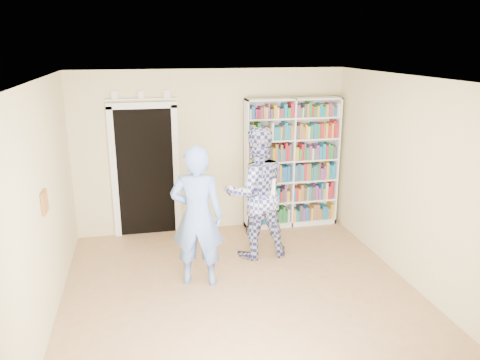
# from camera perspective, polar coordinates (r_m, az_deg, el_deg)

# --- Properties ---
(floor) EXTENTS (5.00, 5.00, 0.00)m
(floor) POSITION_cam_1_polar(r_m,az_deg,el_deg) (6.01, 0.59, -14.53)
(floor) COLOR #996C4A
(floor) RESTS_ON ground
(ceiling) EXTENTS (5.00, 5.00, 0.00)m
(ceiling) POSITION_cam_1_polar(r_m,az_deg,el_deg) (5.18, 0.68, 12.07)
(ceiling) COLOR white
(ceiling) RESTS_ON wall_back
(wall_back) EXTENTS (4.50, 0.00, 4.50)m
(wall_back) POSITION_cam_1_polar(r_m,az_deg,el_deg) (7.82, -3.47, 3.47)
(wall_back) COLOR beige
(wall_back) RESTS_ON floor
(wall_left) EXTENTS (0.00, 5.00, 5.00)m
(wall_left) POSITION_cam_1_polar(r_m,az_deg,el_deg) (5.43, -23.23, -3.67)
(wall_left) COLOR beige
(wall_left) RESTS_ON floor
(wall_right) EXTENTS (0.00, 5.00, 5.00)m
(wall_right) POSITION_cam_1_polar(r_m,az_deg,el_deg) (6.32, 20.94, -0.72)
(wall_right) COLOR beige
(wall_right) RESTS_ON floor
(bookshelf) EXTENTS (1.62, 0.30, 2.22)m
(bookshelf) POSITION_cam_1_polar(r_m,az_deg,el_deg) (8.03, 6.30, 2.09)
(bookshelf) COLOR white
(bookshelf) RESTS_ON floor
(doorway) EXTENTS (1.10, 0.08, 2.43)m
(doorway) POSITION_cam_1_polar(r_m,az_deg,el_deg) (7.75, -11.49, 1.76)
(doorway) COLOR black
(doorway) RESTS_ON floor
(wall_art) EXTENTS (0.03, 0.25, 0.25)m
(wall_art) POSITION_cam_1_polar(r_m,az_deg,el_deg) (5.60, -22.73, -2.49)
(wall_art) COLOR brown
(wall_art) RESTS_ON wall_left
(man_blue) EXTENTS (0.78, 0.62, 1.88)m
(man_blue) POSITION_cam_1_polar(r_m,az_deg,el_deg) (6.06, -5.25, -4.47)
(man_blue) COLOR #6288DA
(man_blue) RESTS_ON floor
(man_plaid) EXTENTS (0.98, 0.78, 1.96)m
(man_plaid) POSITION_cam_1_polar(r_m,az_deg,el_deg) (6.84, 1.96, -1.60)
(man_plaid) COLOR navy
(man_plaid) RESTS_ON floor
(paper_sheet) EXTENTS (0.22, 0.06, 0.32)m
(paper_sheet) POSITION_cam_1_polar(r_m,az_deg,el_deg) (6.64, 3.33, -1.18)
(paper_sheet) COLOR white
(paper_sheet) RESTS_ON man_plaid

